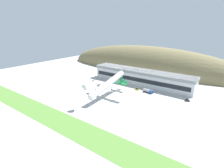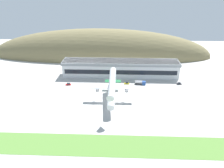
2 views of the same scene
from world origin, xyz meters
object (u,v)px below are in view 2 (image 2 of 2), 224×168
(service_car_2, at_px, (179,84))
(service_car_0, at_px, (93,86))
(service_car_1, at_px, (68,84))
(fuel_truck, at_px, (140,83))
(service_car_3, at_px, (127,83))
(cargo_airplane, at_px, (112,87))
(traffic_cone_0, at_px, (160,94))
(terminal_building, at_px, (120,67))

(service_car_2, bearing_deg, service_car_0, -173.57)
(service_car_1, relative_size, fuel_truck, 0.50)
(service_car_0, height_order, service_car_1, service_car_0)
(service_car_3, bearing_deg, cargo_airplane, -111.44)
(service_car_0, relative_size, service_car_3, 1.03)
(service_car_0, xyz_separation_m, traffic_cone_0, (50.10, -9.49, -0.39))
(terminal_building, height_order, service_car_3, terminal_building)
(cargo_airplane, height_order, service_car_0, cargo_airplane)
(service_car_1, distance_m, service_car_2, 88.18)
(service_car_2, bearing_deg, traffic_cone_0, -136.61)
(service_car_0, xyz_separation_m, service_car_1, (-19.79, 3.14, -0.05))
(service_car_1, relative_size, service_car_3, 1.08)
(service_car_1, bearing_deg, cargo_airplane, -33.54)
(terminal_building, distance_m, service_car_3, 19.39)
(terminal_building, bearing_deg, cargo_airplane, -97.09)
(service_car_0, relative_size, service_car_1, 0.95)
(cargo_airplane, distance_m, fuel_truck, 35.56)
(traffic_cone_0, bearing_deg, service_car_2, 43.39)
(fuel_truck, distance_m, traffic_cone_0, 20.47)
(terminal_building, distance_m, service_car_1, 46.76)
(service_car_0, height_order, service_car_2, service_car_2)
(service_car_1, bearing_deg, terminal_building, 27.10)
(service_car_3, height_order, fuel_truck, fuel_truck)
(cargo_airplane, bearing_deg, traffic_cone_0, 17.73)
(service_car_2, distance_m, fuel_truck, 31.04)
(service_car_3, bearing_deg, service_car_1, -175.35)
(cargo_airplane, distance_m, traffic_cone_0, 37.45)
(fuel_truck, bearing_deg, service_car_0, -170.24)
(service_car_3, distance_m, fuel_truck, 10.77)
(terminal_building, relative_size, traffic_cone_0, 170.34)
(terminal_building, bearing_deg, fuel_truck, -48.20)
(service_car_2, relative_size, service_car_3, 0.96)
(fuel_truck, bearing_deg, service_car_3, 177.32)
(traffic_cone_0, bearing_deg, service_car_1, 169.75)
(service_car_1, bearing_deg, traffic_cone_0, -10.25)
(service_car_2, bearing_deg, cargo_airplane, -151.79)
(terminal_building, relative_size, service_car_1, 22.95)
(cargo_airplane, height_order, service_car_1, cargo_airplane)
(service_car_3, relative_size, traffic_cone_0, 6.84)
(terminal_building, bearing_deg, service_car_0, -131.43)
(cargo_airplane, xyz_separation_m, fuel_truck, (21.46, 26.86, -9.06))
(cargo_airplane, relative_size, service_car_2, 13.50)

